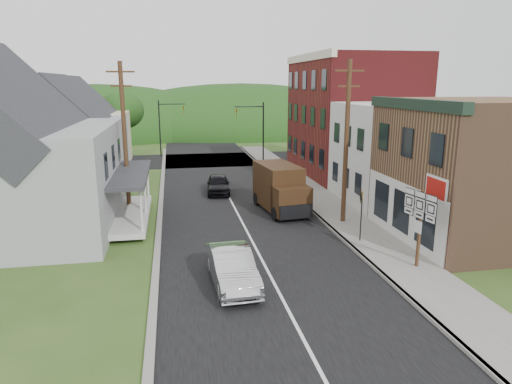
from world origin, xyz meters
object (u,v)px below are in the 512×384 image
silver_sedan (232,268)px  route_sign_cluster (420,218)px  dark_sedan (218,184)px  delivery_van (280,188)px  warning_sign (361,208)px

silver_sedan → route_sign_cluster: bearing=-2.4°
dark_sedan → delivery_van: size_ratio=0.74×
silver_sedan → warning_sign: size_ratio=1.69×
silver_sedan → route_sign_cluster: (7.90, 0.10, 1.58)m
silver_sedan → route_sign_cluster: 8.06m
delivery_van → warning_sign: (2.52, -6.40, 0.37)m
delivery_van → route_sign_cluster: route_sign_cluster is taller
silver_sedan → dark_sedan: size_ratio=1.12×
warning_sign → silver_sedan: bearing=-140.7°
silver_sedan → delivery_van: 10.95m
dark_sedan → warning_sign: size_ratio=1.51×
dark_sedan → route_sign_cluster: size_ratio=1.19×
dark_sedan → delivery_van: bearing=-54.4°
silver_sedan → dark_sedan: (1.05, 15.53, -0.06)m
dark_sedan → route_sign_cluster: 16.95m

